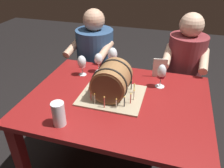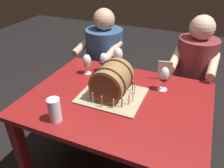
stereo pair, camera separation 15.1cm
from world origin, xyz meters
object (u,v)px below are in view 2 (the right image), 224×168
(barrel_cake, at_px, (112,82))
(wine_glass_empty, at_px, (104,59))
(beer_pint, at_px, (55,110))
(menu_card, at_px, (165,71))
(dining_table, at_px, (117,110))
(wine_glass_red, at_px, (164,75))
(wine_glass_amber, at_px, (118,56))
(wine_glass_rose, at_px, (87,61))
(person_seated_left, at_px, (105,66))
(person_seated_right, at_px, (191,83))

(barrel_cake, relative_size, wine_glass_empty, 2.63)
(beer_pint, xyz_separation_m, menu_card, (0.50, 0.75, 0.01))
(dining_table, relative_size, wine_glass_red, 6.82)
(barrel_cake, xyz_separation_m, wine_glass_amber, (-0.11, 0.38, 0.02))
(menu_card, bearing_deg, wine_glass_rose, -175.24)
(barrel_cake, height_order, person_seated_left, person_seated_left)
(person_seated_left, bearing_deg, beer_pint, -80.33)
(barrel_cake, xyz_separation_m, wine_glass_rose, (-0.32, 0.23, -0.00))
(menu_card, xyz_separation_m, person_seated_right, (0.20, 0.36, -0.27))
(wine_glass_red, relative_size, menu_card, 1.14)
(wine_glass_red, bearing_deg, dining_table, -138.98)
(barrel_cake, bearing_deg, person_seated_right, 56.72)
(person_seated_left, relative_size, person_seated_right, 0.98)
(wine_glass_rose, xyz_separation_m, wine_glass_red, (0.63, -0.01, 0.01))
(menu_card, relative_size, person_seated_left, 0.14)
(wine_glass_red, bearing_deg, person_seated_left, 144.13)
(menu_card, bearing_deg, dining_table, -130.89)
(wine_glass_empty, relative_size, person_seated_right, 0.14)
(beer_pint, relative_size, person_seated_right, 0.13)
(beer_pint, distance_m, person_seated_right, 1.33)
(barrel_cake, bearing_deg, beer_pint, -119.79)
(wine_glass_red, height_order, menu_card, wine_glass_red)
(wine_glass_empty, bearing_deg, beer_pint, -89.99)
(wine_glass_rose, distance_m, person_seated_left, 0.59)
(menu_card, distance_m, person_seated_right, 0.49)
(dining_table, height_order, wine_glass_red, wine_glass_red)
(person_seated_right, bearing_deg, barrel_cake, -123.28)
(wine_glass_empty, bearing_deg, person_seated_left, 114.47)
(wine_glass_red, height_order, person_seated_left, person_seated_left)
(barrel_cake, relative_size, person_seated_right, 0.37)
(menu_card, bearing_deg, beer_pint, -132.23)
(beer_pint, bearing_deg, person_seated_right, 57.86)
(wine_glass_amber, bearing_deg, person_seated_left, 129.04)
(wine_glass_empty, bearing_deg, wine_glass_amber, 26.77)
(dining_table, distance_m, wine_glass_rose, 0.49)
(wine_glass_red, distance_m, person_seated_right, 0.62)
(wine_glass_rose, height_order, beer_pint, wine_glass_rose)
(wine_glass_amber, distance_m, person_seated_right, 0.77)
(dining_table, xyz_separation_m, wine_glass_rose, (-0.36, 0.24, 0.22))
(dining_table, bearing_deg, person_seated_right, 59.29)
(beer_pint, bearing_deg, dining_table, 55.07)
(wine_glass_rose, xyz_separation_m, wine_glass_amber, (0.21, 0.14, 0.03))
(wine_glass_rose, distance_m, beer_pint, 0.61)
(wine_glass_empty, xyz_separation_m, menu_card, (0.50, 0.05, -0.03))
(wine_glass_rose, height_order, person_seated_right, person_seated_right)
(wine_glass_amber, xyz_separation_m, person_seated_right, (0.59, 0.36, -0.33))
(wine_glass_rose, bearing_deg, person_seated_right, 32.06)
(dining_table, height_order, person_seated_left, person_seated_left)
(dining_table, xyz_separation_m, beer_pint, (-0.25, -0.36, 0.18))
(dining_table, xyz_separation_m, wine_glass_red, (0.27, 0.23, 0.23))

